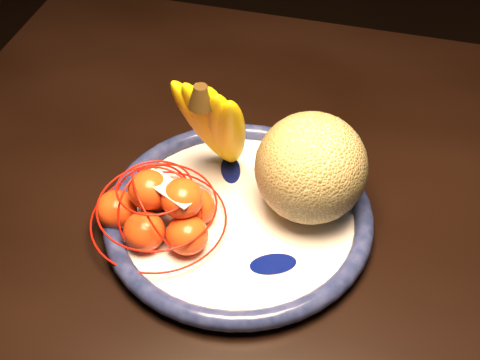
% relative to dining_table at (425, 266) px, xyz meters
% --- Properties ---
extents(dining_table, '(1.54, 0.97, 0.75)m').
position_rel_dining_table_xyz_m(dining_table, '(0.00, 0.00, 0.00)').
color(dining_table, black).
rests_on(dining_table, ground).
extents(fruit_bowl, '(0.35, 0.35, 0.03)m').
position_rel_dining_table_xyz_m(fruit_bowl, '(-0.25, -0.05, 0.09)').
color(fruit_bowl, white).
rests_on(fruit_bowl, dining_table).
extents(cantaloupe, '(0.14, 0.14, 0.14)m').
position_rel_dining_table_xyz_m(cantaloupe, '(-0.17, -0.01, 0.16)').
color(cantaloupe, olive).
rests_on(cantaloupe, fruit_bowl).
extents(banana_bunch, '(0.12, 0.12, 0.19)m').
position_rel_dining_table_xyz_m(banana_bunch, '(-0.29, 0.02, 0.19)').
color(banana_bunch, '#E1BA0C').
rests_on(banana_bunch, fruit_bowl).
extents(mandarin_bag, '(0.22, 0.22, 0.11)m').
position_rel_dining_table_xyz_m(mandarin_bag, '(-0.34, -0.08, 0.13)').
color(mandarin_bag, '#FF4914').
rests_on(mandarin_bag, fruit_bowl).
extents(price_tag, '(0.08, 0.06, 0.01)m').
position_rel_dining_table_xyz_m(price_tag, '(-0.33, -0.08, 0.17)').
color(price_tag, white).
rests_on(price_tag, mandarin_bag).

